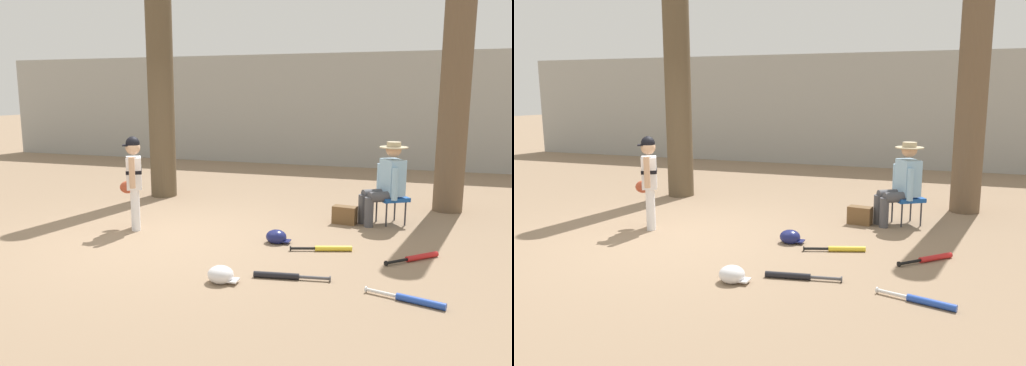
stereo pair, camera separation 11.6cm
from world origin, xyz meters
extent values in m
plane|color=#897056|center=(0.00, 0.00, 0.00)|extent=(60.00, 60.00, 0.00)
cube|color=#9E9E99|center=(0.00, 7.43, 1.44)|extent=(18.00, 0.36, 2.88)
cylinder|color=brown|center=(-1.35, 2.51, 2.30)|extent=(0.47, 0.47, 4.60)
cone|color=brown|center=(-1.35, 2.51, 0.00)|extent=(0.79, 0.79, 0.28)
cylinder|color=brown|center=(3.61, 2.87, 2.44)|extent=(0.46, 0.46, 4.87)
cone|color=brown|center=(3.61, 2.87, 0.00)|extent=(0.76, 0.76, 0.28)
cylinder|color=white|center=(-0.56, 0.25, 0.29)|extent=(0.12, 0.12, 0.58)
cylinder|color=white|center=(-0.66, 0.40, 0.29)|extent=(0.12, 0.12, 0.58)
cube|color=white|center=(-0.61, 0.33, 0.80)|extent=(0.33, 0.36, 0.44)
cube|color=black|center=(-0.61, 0.33, 0.82)|extent=(0.34, 0.37, 0.05)
sphere|color=tan|center=(-0.61, 0.33, 1.15)|extent=(0.20, 0.20, 0.20)
sphere|color=black|center=(-0.61, 0.33, 1.21)|extent=(0.19, 0.19, 0.19)
cube|color=black|center=(-0.69, 0.28, 1.19)|extent=(0.16, 0.17, 0.02)
cylinder|color=tan|center=(-0.50, 0.11, 0.84)|extent=(0.11, 0.11, 0.42)
cylinder|color=tan|center=(-0.75, 0.49, 0.72)|extent=(0.11, 0.11, 0.40)
ellipsoid|color=#AD472D|center=(-0.81, 0.47, 0.56)|extent=(0.25, 0.22, 0.18)
cube|color=#194C9E|center=(2.78, 1.75, 0.38)|extent=(0.55, 0.55, 0.06)
cylinder|color=#333338|center=(2.73, 1.54, 0.19)|extent=(0.02, 0.02, 0.38)
cylinder|color=#333338|center=(2.57, 1.80, 0.19)|extent=(0.02, 0.02, 0.38)
cylinder|color=#333338|center=(2.98, 1.70, 0.19)|extent=(0.02, 0.02, 0.38)
cylinder|color=#333338|center=(2.82, 1.95, 0.19)|extent=(0.02, 0.02, 0.38)
cylinder|color=#47474C|center=(2.49, 1.45, 0.21)|extent=(0.13, 0.13, 0.43)
cylinder|color=#47474C|center=(2.39, 1.62, 0.21)|extent=(0.13, 0.13, 0.43)
cylinder|color=#47474C|center=(2.66, 1.56, 0.43)|extent=(0.42, 0.34, 0.15)
cylinder|color=#47474C|center=(2.55, 1.73, 0.43)|extent=(0.42, 0.34, 0.15)
cube|color=#8CB7D8|center=(2.78, 1.75, 0.69)|extent=(0.39, 0.43, 0.52)
cylinder|color=#8CB7D8|center=(2.83, 1.52, 0.63)|extent=(0.12, 0.12, 0.46)
cylinder|color=#8CB7D8|center=(2.59, 1.89, 0.63)|extent=(0.12, 0.12, 0.46)
sphere|color=tan|center=(2.78, 1.75, 1.09)|extent=(0.22, 0.22, 0.22)
cylinder|color=tan|center=(2.78, 1.75, 1.12)|extent=(0.40, 0.40, 0.02)
cylinder|color=tan|center=(2.78, 1.75, 1.16)|extent=(0.20, 0.20, 0.09)
cube|color=brown|center=(2.14, 1.53, 0.13)|extent=(0.36, 0.23, 0.26)
cylinder|color=yellow|center=(2.20, 0.19, 0.03)|extent=(0.45, 0.20, 0.07)
cylinder|color=black|center=(1.85, 0.07, 0.03)|extent=(0.29, 0.12, 0.03)
cylinder|color=black|center=(1.71, 0.03, 0.03)|extent=(0.03, 0.06, 0.06)
cylinder|color=black|center=(1.79, -0.90, 0.03)|extent=(0.48, 0.13, 0.07)
cylinder|color=#4C4C51|center=(2.18, -0.84, 0.03)|extent=(0.32, 0.08, 0.03)
cylinder|color=#4C4C51|center=(2.34, -0.82, 0.03)|extent=(0.02, 0.06, 0.06)
cylinder|color=#2347AD|center=(3.21, -1.13, 0.03)|extent=(0.45, 0.18, 0.07)
cylinder|color=silver|center=(2.86, -1.03, 0.03)|extent=(0.29, 0.11, 0.03)
cylinder|color=silver|center=(2.71, -0.99, 0.03)|extent=(0.03, 0.06, 0.06)
cylinder|color=red|center=(3.22, 0.20, 0.03)|extent=(0.37, 0.36, 0.07)
cylinder|color=black|center=(2.95, -0.06, 0.03)|extent=(0.24, 0.23, 0.03)
cylinder|color=black|center=(2.84, -0.17, 0.03)|extent=(0.05, 0.05, 0.06)
ellipsoid|color=navy|center=(1.45, 0.30, 0.08)|extent=(0.27, 0.24, 0.18)
cube|color=navy|center=(1.58, 0.30, 0.04)|extent=(0.11, 0.13, 0.02)
ellipsoid|color=silver|center=(1.28, -1.18, 0.08)|extent=(0.27, 0.25, 0.19)
cube|color=silver|center=(1.41, -1.18, 0.04)|extent=(0.11, 0.14, 0.02)
camera|label=1|loc=(3.12, -5.64, 1.90)|focal=35.11mm
camera|label=2|loc=(3.23, -5.60, 1.90)|focal=35.11mm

